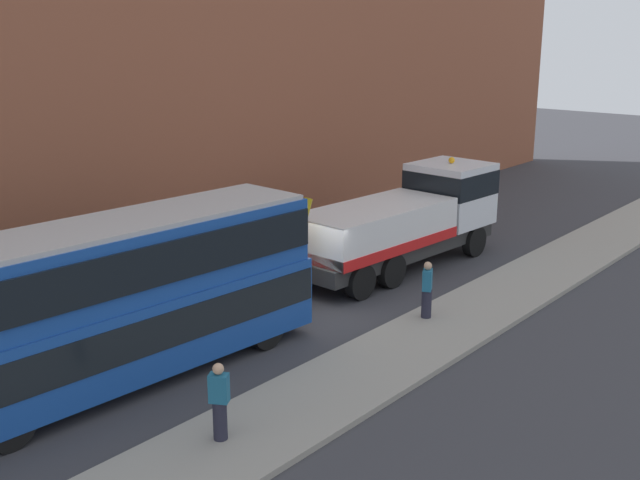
{
  "coord_description": "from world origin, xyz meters",
  "views": [
    {
      "loc": [
        -16.8,
        -14.89,
        8.55
      ],
      "look_at": [
        1.19,
        0.16,
        2.0
      ],
      "focal_mm": 43.85,
      "sensor_mm": 36.0,
      "label": 1
    }
  ],
  "objects": [
    {
      "name": "pedestrian_onlooker",
      "position": [
        -6.93,
        -3.92,
        0.99
      ],
      "size": [
        0.43,
        0.48,
        1.71
      ],
      "rotation": [
        0.0,
        0.0,
        0.53
      ],
      "color": "#232333",
      "rests_on": "near_kerb"
    },
    {
      "name": "pedestrian_bystander",
      "position": [
        1.78,
        -3.43,
        0.99
      ],
      "size": [
        0.47,
        0.41,
        1.71
      ],
      "rotation": [
        0.0,
        0.0,
        2.03
      ],
      "color": "#232333",
      "rests_on": "near_kerb"
    },
    {
      "name": "building_facade",
      "position": [
        0.0,
        7.05,
        8.07
      ],
      "size": [
        60.0,
        1.5,
        16.0
      ],
      "color": "#935138",
      "rests_on": "ground_plane"
    },
    {
      "name": "ground_plane",
      "position": [
        0.0,
        0.0,
        0.0
      ],
      "size": [
        120.0,
        120.0,
        0.0
      ],
      "primitive_type": "plane",
      "color": "#38383D"
    },
    {
      "name": "double_decker_bus",
      "position": [
        -6.47,
        0.16,
        2.23
      ],
      "size": [
        11.15,
        3.21,
        4.06
      ],
      "rotation": [
        0.0,
        0.0,
        -0.06
      ],
      "color": "#19479E",
      "rests_on": "ground_plane"
    },
    {
      "name": "recovery_tow_truck",
      "position": [
        5.96,
        0.13,
        1.76
      ],
      "size": [
        10.21,
        3.18,
        3.67
      ],
      "rotation": [
        0.0,
        0.0,
        -0.06
      ],
      "color": "#2D2D2D",
      "rests_on": "ground_plane"
    },
    {
      "name": "near_kerb",
      "position": [
        0.0,
        -4.2,
        0.07
      ],
      "size": [
        60.0,
        2.8,
        0.15
      ],
      "primitive_type": "cube",
      "color": "gray",
      "rests_on": "ground_plane"
    }
  ]
}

